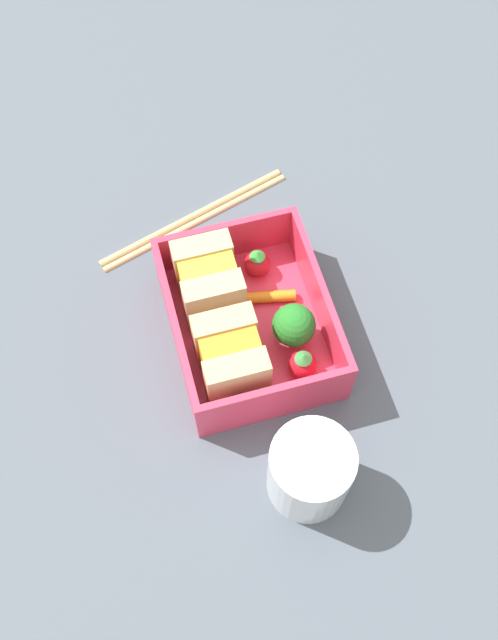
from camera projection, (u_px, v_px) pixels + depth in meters
The scene contains 11 objects.
ground_plane at pixel (249, 338), 66.90cm from camera, with size 120.00×120.00×2.00cm, color #4C555F.
bento_tray at pixel (249, 331), 65.48cm from camera, with size 17.09×13.69×1.20cm, color #DD3351.
bento_rim at pixel (249, 315), 62.78cm from camera, with size 17.09×13.69×4.91cm.
sandwich_left at pixel (231, 357), 60.19cm from camera, with size 6.42×5.35×6.16cm.
sandwich_center_left at pixel (209, 282), 63.60cm from camera, with size 6.42×5.35×6.16cm.
strawberry_left at pixel (302, 364), 61.74cm from camera, with size 2.55×2.55×3.15cm.
broccoli_floret at pixel (294, 326), 61.93cm from camera, with size 3.85×3.85×4.79cm.
carrot_stick_far_left at pixel (271, 297), 65.83cm from camera, with size 1.09×1.09×4.49cm, color orange.
strawberry_far_left at pixel (257, 263), 66.61cm from camera, with size 2.43×2.43×3.03cm.
chopstick_pair at pixel (194, 218), 71.67cm from camera, with size 7.71×20.54×0.70cm.
drinking_glass at pixel (310, 471), 56.22cm from camera, with size 6.70×6.70×7.43cm, color white.
Camera 1 is at (-28.39, 7.90, 59.09)cm, focal length 40.00 mm.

